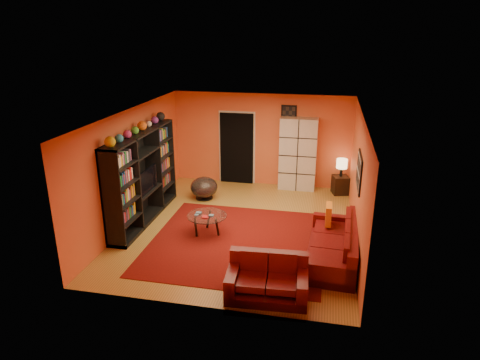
% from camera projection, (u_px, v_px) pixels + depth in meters
% --- Properties ---
extents(floor, '(6.00, 6.00, 0.00)m').
position_uv_depth(floor, '(240.00, 227.00, 9.72)').
color(floor, olive).
rests_on(floor, ground).
extents(ceiling, '(6.00, 6.00, 0.00)m').
position_uv_depth(ceiling, '(239.00, 114.00, 8.85)').
color(ceiling, white).
rests_on(ceiling, wall_back).
extents(wall_back, '(6.00, 0.00, 6.00)m').
position_uv_depth(wall_back, '(261.00, 140.00, 12.05)').
color(wall_back, '#E15B31').
rests_on(wall_back, floor).
extents(wall_front, '(6.00, 0.00, 6.00)m').
position_uv_depth(wall_front, '(199.00, 235.00, 6.51)').
color(wall_front, '#E15B31').
rests_on(wall_front, floor).
extents(wall_left, '(0.00, 6.00, 6.00)m').
position_uv_depth(wall_left, '(133.00, 166.00, 9.76)').
color(wall_left, '#E15B31').
rests_on(wall_left, floor).
extents(wall_right, '(0.00, 6.00, 6.00)m').
position_uv_depth(wall_right, '(358.00, 181.00, 8.80)').
color(wall_right, '#E15B31').
rests_on(wall_right, floor).
extents(rug, '(3.60, 3.60, 0.01)m').
position_uv_depth(rug, '(237.00, 242.00, 9.05)').
color(rug, '#510B09').
rests_on(rug, floor).
extents(doorway, '(0.95, 0.10, 2.04)m').
position_uv_depth(doorway, '(237.00, 148.00, 12.24)').
color(doorway, black).
rests_on(doorway, floor).
extents(wall_art_right, '(0.03, 1.00, 0.70)m').
position_uv_depth(wall_art_right, '(359.00, 172.00, 8.43)').
color(wall_art_right, black).
rests_on(wall_art_right, wall_right).
extents(wall_art_back, '(0.42, 0.03, 0.52)m').
position_uv_depth(wall_art_back, '(289.00, 115.00, 11.63)').
color(wall_art_back, black).
rests_on(wall_art_back, wall_back).
extents(entertainment_unit, '(0.45, 3.00, 2.10)m').
position_uv_depth(entertainment_unit, '(143.00, 177.00, 9.80)').
color(entertainment_unit, black).
rests_on(entertainment_unit, floor).
extents(tv, '(0.94, 0.12, 0.54)m').
position_uv_depth(tv, '(144.00, 181.00, 9.75)').
color(tv, black).
rests_on(tv, entertainment_unit).
extents(sofa, '(1.04, 2.31, 0.85)m').
position_uv_depth(sofa, '(337.00, 246.00, 8.30)').
color(sofa, '#520B0D').
rests_on(sofa, rug).
extents(loveseat, '(1.39, 0.88, 0.85)m').
position_uv_depth(loveseat, '(267.00, 279.00, 7.20)').
color(loveseat, '#520B0D').
rests_on(loveseat, rug).
extents(throw_pillow, '(0.12, 0.42, 0.42)m').
position_uv_depth(throw_pillow, '(329.00, 214.00, 8.86)').
color(throw_pillow, orange).
rests_on(throw_pillow, sofa).
extents(coffee_table, '(0.87, 0.87, 0.43)m').
position_uv_depth(coffee_table, '(207.00, 217.00, 9.29)').
color(coffee_table, silver).
rests_on(coffee_table, floor).
extents(storage_cabinet, '(1.01, 0.45, 2.01)m').
position_uv_depth(storage_cabinet, '(298.00, 154.00, 11.76)').
color(storage_cabinet, beige).
rests_on(storage_cabinet, floor).
extents(bowl_chair, '(0.72, 0.72, 0.58)m').
position_uv_depth(bowl_chair, '(204.00, 187.00, 11.26)').
color(bowl_chair, black).
rests_on(bowl_chair, floor).
extents(side_table, '(0.49, 0.49, 0.50)m').
position_uv_depth(side_table, '(340.00, 185.00, 11.62)').
color(side_table, black).
rests_on(side_table, floor).
extents(table_lamp, '(0.29, 0.29, 0.48)m').
position_uv_depth(table_lamp, '(342.00, 164.00, 11.43)').
color(table_lamp, black).
rests_on(table_lamp, side_table).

